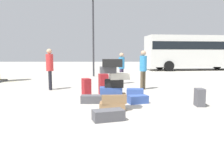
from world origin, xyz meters
TOP-DOWN VIEW (x-y plane):
  - ground_plane at (0.00, 0.00)m, footprint 80.00×80.00m
  - suitcase_tower at (-0.23, 0.48)m, footprint 0.82×0.62m
  - suitcase_navy_behind_tower at (0.54, 1.32)m, footprint 0.66×0.50m
  - suitcase_charcoal_right_side at (-0.35, -0.54)m, footprint 0.78×0.56m
  - suitcase_charcoal_foreground_far at (2.27, 0.92)m, footprint 0.24×0.36m
  - suitcase_charcoal_white_trunk at (-0.88, 1.39)m, footprint 0.65×0.36m
  - suitcase_maroon_foreground_near at (-0.56, 2.95)m, footprint 0.39×0.48m
  - suitcase_maroon_upright_blue at (-1.15, 2.47)m, footprint 0.37×0.43m
  - suitcase_navy_left_side at (0.58, 2.51)m, footprint 0.63×0.45m
  - person_bearded_onlooker at (-2.83, 4.10)m, footprint 0.30×0.33m
  - person_tourist_with_camera at (1.08, 4.16)m, footprint 0.30×0.30m
  - person_passerby_in_red at (0.27, 6.14)m, footprint 0.30×0.32m
  - parked_bus at (7.63, 16.30)m, footprint 9.36×3.46m
  - lamp_post at (-1.42, 10.10)m, footprint 0.36×0.36m

SIDE VIEW (x-z plane):
  - ground_plane at x=0.00m, z-range 0.00..0.00m
  - suitcase_charcoal_white_trunk at x=-0.88m, z-range 0.00..0.24m
  - suitcase_navy_behind_tower at x=0.54m, z-range 0.00..0.24m
  - suitcase_charcoal_right_side at x=-0.35m, z-range 0.00..0.25m
  - suitcase_navy_left_side at x=0.58m, z-range 0.00..0.27m
  - suitcase_charcoal_foreground_far at x=2.27m, z-range 0.00..0.51m
  - suitcase_maroon_upright_blue at x=-1.15m, z-range 0.00..0.64m
  - suitcase_maroon_foreground_near at x=-0.56m, z-range 0.00..0.77m
  - suitcase_tower at x=-0.23m, z-range -0.11..1.26m
  - person_passerby_in_red at x=0.27m, z-range 0.15..1.71m
  - person_tourist_with_camera at x=1.08m, z-range 0.15..1.80m
  - person_bearded_onlooker at x=-2.83m, z-range 0.16..1.87m
  - parked_bus at x=7.63m, z-range 0.26..3.41m
  - lamp_post at x=-1.42m, z-range 0.88..6.21m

